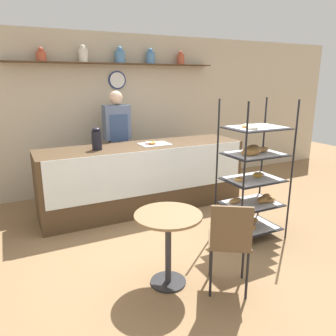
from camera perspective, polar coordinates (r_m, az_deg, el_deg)
name	(u,v)px	position (r m, az deg, el deg)	size (l,w,h in m)	color
ground_plane	(184,243)	(4.13, 2.88, -12.88)	(14.00, 14.00, 0.00)	olive
back_wall	(117,112)	(5.96, -8.84, 9.54)	(10.00, 0.30, 2.70)	beige
display_counter	(144,177)	(5.02, -4.27, -1.55)	(3.09, 0.81, 0.99)	#4C3823
pastry_rack	(253,179)	(4.13, 14.59, -1.85)	(0.75, 0.54, 1.72)	black
person_worker	(117,140)	(5.48, -8.80, 4.86)	(0.42, 0.23, 1.77)	#282833
cafe_table	(168,232)	(3.15, 0.03, -11.14)	(0.64, 0.64, 0.73)	#262628
cafe_chair	(230,238)	(3.06, 10.74, -11.89)	(0.53, 0.53, 0.90)	black
coffee_carafe	(97,139)	(4.64, -12.31, 4.96)	(0.14, 0.14, 0.31)	black
donut_tray_counter	(153,144)	(4.92, -2.68, 4.28)	(0.45, 0.32, 0.05)	white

